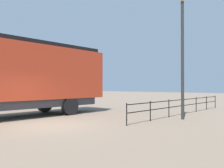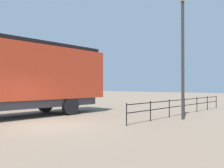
% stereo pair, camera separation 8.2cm
% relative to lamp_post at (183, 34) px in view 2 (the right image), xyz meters
% --- Properties ---
extents(ground_plane, '(120.00, 120.00, 0.00)m').
position_rel_lamp_post_xyz_m(ground_plane, '(-3.50, -5.80, -4.50)').
color(ground_plane, '#84705B').
extents(lamp_post, '(0.48, 0.48, 6.70)m').
position_rel_lamp_post_xyz_m(lamp_post, '(0.00, 0.00, 0.00)').
color(lamp_post, '#2D2D2D').
rests_on(lamp_post, ground_plane).
extents(platform_fence, '(0.05, 11.76, 1.00)m').
position_rel_lamp_post_xyz_m(platform_fence, '(-0.95, 2.25, -3.84)').
color(platform_fence, black).
rests_on(platform_fence, ground_plane).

